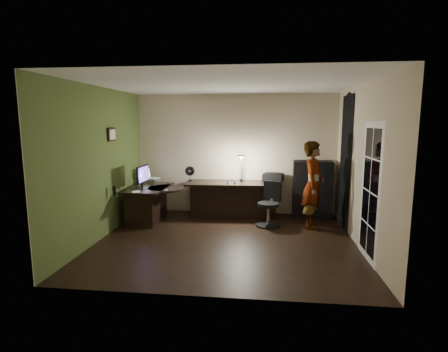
# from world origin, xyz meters

# --- Properties ---
(floor) EXTENTS (4.50, 4.00, 0.01)m
(floor) POSITION_xyz_m (0.00, 0.00, -0.01)
(floor) COLOR black
(floor) RESTS_ON ground
(ceiling) EXTENTS (4.50, 4.00, 0.01)m
(ceiling) POSITION_xyz_m (0.00, 0.00, 2.71)
(ceiling) COLOR silver
(ceiling) RESTS_ON floor
(wall_back) EXTENTS (4.50, 0.01, 2.70)m
(wall_back) POSITION_xyz_m (0.00, 2.00, 1.35)
(wall_back) COLOR #C1AF8F
(wall_back) RESTS_ON floor
(wall_front) EXTENTS (4.50, 0.01, 2.70)m
(wall_front) POSITION_xyz_m (0.00, -2.00, 1.35)
(wall_front) COLOR #C1AF8F
(wall_front) RESTS_ON floor
(wall_left) EXTENTS (0.01, 4.00, 2.70)m
(wall_left) POSITION_xyz_m (-2.25, 0.00, 1.35)
(wall_left) COLOR #C1AF8F
(wall_left) RESTS_ON floor
(wall_right) EXTENTS (0.01, 4.00, 2.70)m
(wall_right) POSITION_xyz_m (2.25, 0.00, 1.35)
(wall_right) COLOR #C1AF8F
(wall_right) RESTS_ON floor
(green_wall_overlay) EXTENTS (0.00, 4.00, 2.70)m
(green_wall_overlay) POSITION_xyz_m (-2.24, 0.00, 1.35)
(green_wall_overlay) COLOR #495E2B
(green_wall_overlay) RESTS_ON floor
(arched_doorway) EXTENTS (0.01, 0.90, 2.60)m
(arched_doorway) POSITION_xyz_m (2.24, 1.15, 1.30)
(arched_doorway) COLOR black
(arched_doorway) RESTS_ON floor
(french_door) EXTENTS (0.02, 0.92, 2.10)m
(french_door) POSITION_xyz_m (2.24, -0.55, 1.05)
(french_door) COLOR white
(french_door) RESTS_ON floor
(framed_picture) EXTENTS (0.04, 0.30, 0.25)m
(framed_picture) POSITION_xyz_m (-2.22, 0.45, 1.85)
(framed_picture) COLOR black
(framed_picture) RESTS_ON wall_left
(desk_left) EXTENTS (0.79, 1.28, 0.73)m
(desk_left) POSITION_xyz_m (-1.75, 1.06, 0.37)
(desk_left) COLOR black
(desk_left) RESTS_ON floor
(desk_right) EXTENTS (2.10, 0.83, 0.77)m
(desk_right) POSITION_xyz_m (-0.02, 1.62, 0.39)
(desk_right) COLOR black
(desk_right) RESTS_ON floor
(cabinet) EXTENTS (0.85, 0.45, 1.25)m
(cabinet) POSITION_xyz_m (1.71, 1.78, 0.62)
(cabinet) COLOR black
(cabinet) RESTS_ON floor
(laptop_stand) EXTENTS (0.29, 0.26, 0.10)m
(laptop_stand) POSITION_xyz_m (-1.84, 1.61, 0.78)
(laptop_stand) COLOR silver
(laptop_stand) RESTS_ON desk_left
(laptop) EXTENTS (0.42, 0.40, 0.22)m
(laptop) POSITION_xyz_m (-1.84, 1.61, 0.94)
(laptop) COLOR silver
(laptop) RESTS_ON laptop_stand
(monitor) EXTENTS (0.13, 0.54, 0.36)m
(monitor) POSITION_xyz_m (-1.80, 0.85, 0.90)
(monitor) COLOR black
(monitor) RESTS_ON desk_left
(mouse) EXTENTS (0.07, 0.09, 0.03)m
(mouse) POSITION_xyz_m (-1.28, 0.76, 0.74)
(mouse) COLOR silver
(mouse) RESTS_ON desk_left
(phone) EXTENTS (0.10, 0.13, 0.01)m
(phone) POSITION_xyz_m (-1.31, 1.22, 0.73)
(phone) COLOR black
(phone) RESTS_ON desk_left
(pen) EXTENTS (0.12, 0.12, 0.01)m
(pen) POSITION_xyz_m (-1.10, 0.95, 0.73)
(pen) COLOR black
(pen) RESTS_ON desk_left
(speaker) EXTENTS (0.08, 0.08, 0.17)m
(speaker) POSITION_xyz_m (-2.12, 0.23, 0.81)
(speaker) COLOR black
(speaker) RESTS_ON desk_left
(notepad) EXTENTS (0.22, 0.25, 0.01)m
(notepad) POSITION_xyz_m (-1.83, 0.58, 0.73)
(notepad) COLOR silver
(notepad) RESTS_ON desk_left
(desk_fan) EXTENTS (0.22, 0.14, 0.32)m
(desk_fan) POSITION_xyz_m (-0.98, 1.66, 0.95)
(desk_fan) COLOR black
(desk_fan) RESTS_ON desk_right
(headphones) EXTENTS (0.20, 0.09, 0.09)m
(headphones) POSITION_xyz_m (-0.03, 1.36, 0.83)
(headphones) COLOR #1F2A9B
(headphones) RESTS_ON desk_right
(printer) EXTENTS (0.49, 0.42, 0.19)m
(printer) POSITION_xyz_m (0.86, 1.80, 0.88)
(printer) COLOR black
(printer) RESTS_ON desk_right
(desk_lamp) EXTENTS (0.26, 0.33, 0.64)m
(desk_lamp) POSITION_xyz_m (0.17, 1.65, 1.11)
(desk_lamp) COLOR black
(desk_lamp) RESTS_ON desk_right
(office_chair) EXTENTS (0.65, 0.65, 0.89)m
(office_chair) POSITION_xyz_m (0.75, 1.00, 0.45)
(office_chair) COLOR black
(office_chair) RESTS_ON floor
(person) EXTENTS (0.56, 0.70, 1.72)m
(person) POSITION_xyz_m (1.62, 1.00, 0.86)
(person) COLOR #D8A88C
(person) RESTS_ON floor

